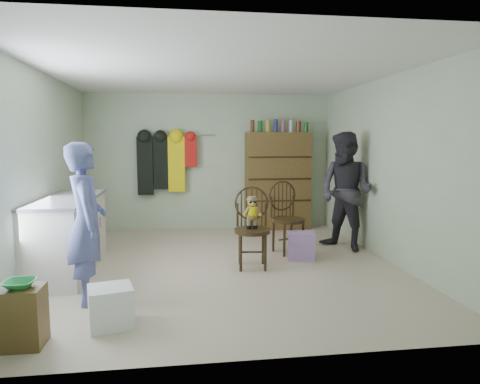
{
  "coord_description": "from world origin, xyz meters",
  "views": [
    {
      "loc": [
        -0.53,
        -5.49,
        1.62
      ],
      "look_at": [
        0.25,
        0.2,
        0.95
      ],
      "focal_mm": 32.0,
      "sensor_mm": 36.0,
      "label": 1
    }
  ],
  "objects": [
    {
      "name": "striped_bag",
      "position": [
        1.1,
        0.15,
        0.19
      ],
      "size": [
        0.42,
        0.36,
        0.38
      ],
      "primitive_type": "cube",
      "rotation": [
        0.0,
        0.0,
        -0.24
      ],
      "color": "pink",
      "rests_on": "ground"
    },
    {
      "name": "stool",
      "position": [
        -1.81,
        -2.03,
        0.24
      ],
      "size": [
        0.34,
        0.29,
        0.48
      ],
      "primitive_type": "cube",
      "color": "brown",
      "rests_on": "ground"
    },
    {
      "name": "room_walls",
      "position": [
        0.0,
        0.53,
        1.58
      ],
      "size": [
        5.0,
        5.0,
        5.0
      ],
      "color": "beige",
      "rests_on": "ground"
    },
    {
      "name": "counter",
      "position": [
        -1.95,
        0.0,
        0.47
      ],
      "size": [
        0.64,
        1.86,
        0.94
      ],
      "color": "silver",
      "rests_on": "ground"
    },
    {
      "name": "chair_front",
      "position": [
        0.37,
        -0.11,
        0.61
      ],
      "size": [
        0.51,
        0.51,
        1.05
      ],
      "rotation": [
        0.0,
        0.0,
        -0.1
      ],
      "color": "#362613",
      "rests_on": "ground"
    },
    {
      "name": "person_left",
      "position": [
        -1.49,
        -1.09,
        0.81
      ],
      "size": [
        0.53,
        0.67,
        1.62
      ],
      "primitive_type": "imported",
      "rotation": [
        0.0,
        0.0,
        1.84
      ],
      "color": "#575E9F",
      "rests_on": "ground"
    },
    {
      "name": "person_right",
      "position": [
        1.91,
        0.6,
        0.89
      ],
      "size": [
        1.05,
        1.09,
        1.78
      ],
      "primitive_type": "imported",
      "rotation": [
        0.0,
        0.0,
        -0.96
      ],
      "color": "#2D2B33",
      "rests_on": "ground"
    },
    {
      "name": "coat_rack",
      "position": [
        -0.83,
        2.38,
        1.25
      ],
      "size": [
        1.42,
        0.12,
        1.09
      ],
      "color": "#99999E",
      "rests_on": "ground"
    },
    {
      "name": "ground_plane",
      "position": [
        0.0,
        0.0,
        0.0
      ],
      "size": [
        5.0,
        5.0,
        0.0
      ],
      "primitive_type": "plane",
      "color": "beige",
      "rests_on": "ground"
    },
    {
      "name": "chair_far",
      "position": [
        0.99,
        0.56,
        0.57
      ],
      "size": [
        0.58,
        0.58,
        1.05
      ],
      "rotation": [
        0.0,
        0.0,
        0.3
      ],
      "color": "#362613",
      "rests_on": "ground"
    },
    {
      "name": "plastic_tub",
      "position": [
        -1.17,
        -1.72,
        0.18
      ],
      "size": [
        0.45,
        0.43,
        0.35
      ],
      "primitive_type": "cube",
      "rotation": [
        0.0,
        0.0,
        0.25
      ],
      "color": "white",
      "rests_on": "ground"
    },
    {
      "name": "dresser",
      "position": [
        1.25,
        2.3,
        0.91
      ],
      "size": [
        1.2,
        0.39,
        2.03
      ],
      "color": "brown",
      "rests_on": "ground"
    },
    {
      "name": "bowl",
      "position": [
        -1.81,
        -2.03,
        0.51
      ],
      "size": [
        0.24,
        0.24,
        0.06
      ],
      "primitive_type": "imported",
      "color": "green",
      "rests_on": "stool"
    }
  ]
}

